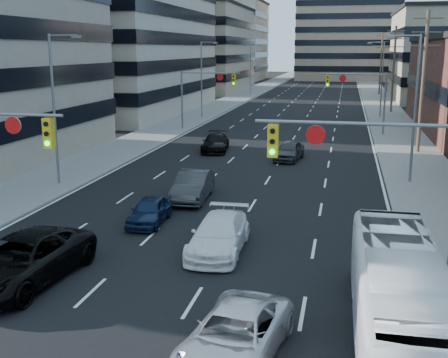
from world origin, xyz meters
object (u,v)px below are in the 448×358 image
at_px(white_van, 219,235).
at_px(black_pickup, 22,260).
at_px(silver_suv, 235,336).
at_px(transit_bus, 400,300).
at_px(sedan_blue, 150,211).

bearing_deg(white_van, black_pickup, -144.76).
distance_m(black_pickup, silver_suv, 8.97).
distance_m(black_pickup, white_van, 7.61).
height_order(white_van, silver_suv, white_van).
bearing_deg(silver_suv, black_pickup, 166.03).
bearing_deg(transit_bus, black_pickup, 171.46).
height_order(black_pickup, sedan_blue, black_pickup).
bearing_deg(black_pickup, transit_bus, -2.68).
xyz_separation_m(black_pickup, transit_bus, (12.63, -1.71, 0.54)).
relative_size(white_van, sedan_blue, 1.36).
distance_m(silver_suv, sedan_blue, 12.60).
relative_size(black_pickup, sedan_blue, 1.65).
relative_size(black_pickup, white_van, 1.21).
height_order(white_van, sedan_blue, white_van).
distance_m(black_pickup, transit_bus, 12.75).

